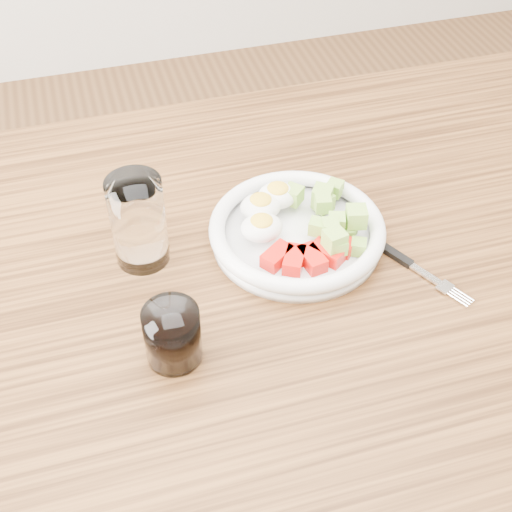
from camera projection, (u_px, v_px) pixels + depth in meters
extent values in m
cube|color=brown|center=(494.00, 235.00, 1.61)|extent=(0.07, 0.07, 0.73)
cube|color=brown|center=(265.00, 286.00, 0.97)|extent=(1.50, 0.90, 0.04)
cylinder|color=white|center=(297.00, 238.00, 1.00)|extent=(0.24, 0.24, 0.01)
torus|color=white|center=(297.00, 228.00, 0.99)|extent=(0.25, 0.25, 0.02)
cube|color=red|center=(277.00, 256.00, 0.95)|extent=(0.05, 0.05, 0.02)
cube|color=red|center=(294.00, 260.00, 0.95)|extent=(0.04, 0.05, 0.02)
cube|color=red|center=(312.00, 259.00, 0.95)|extent=(0.03, 0.05, 0.02)
cube|color=red|center=(327.00, 253.00, 0.96)|extent=(0.05, 0.05, 0.02)
cube|color=red|center=(338.00, 244.00, 0.97)|extent=(0.05, 0.05, 0.02)
ellipsoid|color=white|center=(261.00, 207.00, 1.01)|extent=(0.06, 0.05, 0.03)
ellipsoid|color=yellow|center=(261.00, 200.00, 1.00)|extent=(0.03, 0.03, 0.01)
ellipsoid|color=white|center=(278.00, 195.00, 1.02)|extent=(0.06, 0.05, 0.03)
ellipsoid|color=yellow|center=(278.00, 188.00, 1.01)|extent=(0.03, 0.03, 0.01)
ellipsoid|color=white|center=(262.00, 228.00, 0.97)|extent=(0.06, 0.05, 0.03)
ellipsoid|color=yellow|center=(262.00, 221.00, 0.96)|extent=(0.03, 0.03, 0.01)
cube|color=#A2CE4F|center=(356.00, 217.00, 0.97)|extent=(0.03, 0.03, 0.03)
cube|color=#A2CE4F|center=(323.00, 202.00, 1.02)|extent=(0.03, 0.03, 0.03)
cube|color=#A2CE4F|center=(347.00, 228.00, 0.98)|extent=(0.03, 0.03, 0.02)
cube|color=#A2CE4F|center=(335.00, 188.00, 1.04)|extent=(0.03, 0.03, 0.02)
cube|color=#A2CE4F|center=(330.00, 228.00, 0.96)|extent=(0.03, 0.03, 0.02)
cube|color=#A2CE4F|center=(317.00, 227.00, 0.97)|extent=(0.03, 0.03, 0.02)
cube|color=#A2CE4F|center=(335.00, 239.00, 0.94)|extent=(0.03, 0.03, 0.03)
cube|color=#A2CE4F|center=(338.00, 246.00, 0.95)|extent=(0.02, 0.02, 0.02)
cube|color=#A2CE4F|center=(337.00, 222.00, 0.97)|extent=(0.03, 0.03, 0.02)
cube|color=#A2CE4F|center=(346.00, 222.00, 0.99)|extent=(0.02, 0.02, 0.02)
cube|color=#A2CE4F|center=(323.00, 196.00, 1.02)|extent=(0.04, 0.04, 0.03)
cube|color=#A2CE4F|center=(358.00, 247.00, 0.96)|extent=(0.03, 0.03, 0.02)
cube|color=#A2CE4F|center=(323.00, 203.00, 0.99)|extent=(0.03, 0.03, 0.02)
cube|color=#A2CE4F|center=(293.00, 195.00, 1.02)|extent=(0.04, 0.04, 0.02)
cube|color=#A2CE4F|center=(346.00, 234.00, 0.98)|extent=(0.02, 0.02, 0.02)
cube|color=black|center=(385.00, 248.00, 0.99)|extent=(0.05, 0.09, 0.01)
cube|color=silver|center=(427.00, 275.00, 0.95)|extent=(0.03, 0.05, 0.00)
cube|color=silver|center=(445.00, 287.00, 0.94)|extent=(0.03, 0.02, 0.00)
cylinder|color=silver|center=(457.00, 300.00, 0.92)|extent=(0.02, 0.03, 0.00)
cylinder|color=silver|center=(460.00, 298.00, 0.92)|extent=(0.02, 0.03, 0.00)
cylinder|color=silver|center=(462.00, 296.00, 0.93)|extent=(0.02, 0.03, 0.00)
cylinder|color=silver|center=(464.00, 294.00, 0.93)|extent=(0.02, 0.03, 0.00)
cylinder|color=white|center=(138.00, 221.00, 0.94)|extent=(0.07, 0.07, 0.13)
cylinder|color=white|center=(173.00, 335.00, 0.84)|extent=(0.07, 0.07, 0.08)
cylinder|color=black|center=(173.00, 336.00, 0.84)|extent=(0.06, 0.06, 0.07)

